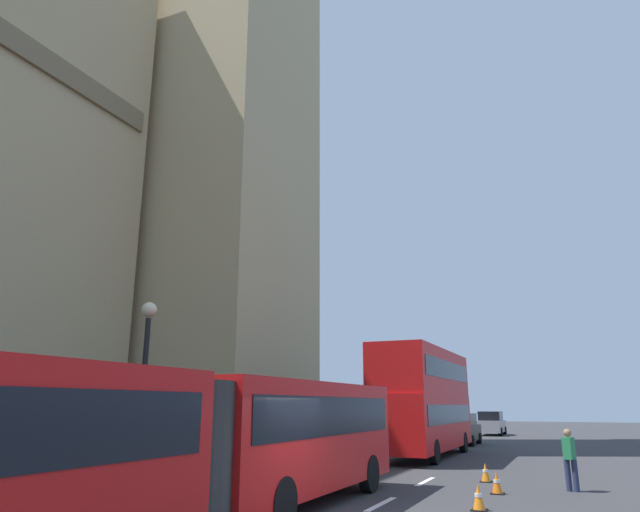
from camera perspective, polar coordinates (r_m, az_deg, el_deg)
The scene contains 9 objects.
articulated_bus at distance 10.75m, azimuth -15.21°, elevation -17.56°, with size 18.22×2.54×2.90m.
double_decker_bus at distance 28.35m, azimuth 10.45°, elevation -13.83°, with size 10.50×2.54×4.90m.
sedan_lead at distance 37.47m, azimuth 14.05°, elevation -16.57°, with size 4.40×1.86×1.85m.
sedan_trailing at distance 49.64m, azimuth 16.90°, elevation -15.83°, with size 4.40×1.86×1.85m.
traffic_cone_west at distance 14.71m, azimuth 15.68°, elevation -22.39°, with size 0.36×0.36×0.58m.
traffic_cone_middle at distance 17.41m, azimuth 17.39°, elevation -21.00°, with size 0.36×0.36×0.58m.
traffic_cone_east at distance 19.89m, azimuth 16.34°, elevation -20.21°, with size 0.36×0.36×0.58m.
street_lamp at distance 17.11m, azimuth -17.34°, elevation -11.80°, with size 0.44×0.44×5.27m.
pedestrian_near_cones at distance 18.55m, azimuth 23.87°, elevation -18.06°, with size 0.45×0.35×1.69m.
Camera 1 is at (-10.97, -4.64, 2.36)m, focal length 31.75 mm.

